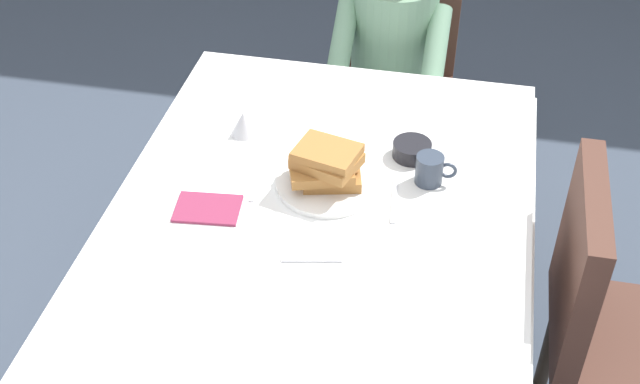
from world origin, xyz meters
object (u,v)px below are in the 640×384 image
(plate_breakfast, at_px, (326,183))
(breakfast_stack, at_px, (326,165))
(cup_coffee, at_px, (430,170))
(syrup_pitcher, at_px, (244,123))
(dining_table_main, at_px, (318,241))
(knife_right_of_plate, at_px, (394,199))
(diner_person, at_px, (392,50))
(chair_diner, at_px, (395,61))
(bowl_butter, at_px, (412,150))
(spoon_near_edge, at_px, (312,260))
(chair_right_side, at_px, (605,316))
(fork_left_of_plate, at_px, (257,180))

(plate_breakfast, relative_size, breakfast_stack, 1.32)
(cup_coffee, height_order, syrup_pitcher, cup_coffee)
(dining_table_main, bearing_deg, plate_breakfast, 91.39)
(plate_breakfast, height_order, knife_right_of_plate, plate_breakfast)
(plate_breakfast, bearing_deg, knife_right_of_plate, -6.01)
(plate_breakfast, bearing_deg, diner_person, 86.05)
(chair_diner, xyz_separation_m, knife_right_of_plate, (0.13, -1.06, 0.21))
(bowl_butter, distance_m, spoon_near_edge, 0.51)
(syrup_pitcher, bearing_deg, dining_table_main, -47.88)
(diner_person, bearing_deg, knife_right_of_plate, 98.10)
(diner_person, bearing_deg, plate_breakfast, 86.05)
(diner_person, bearing_deg, bowl_butter, 102.05)
(knife_right_of_plate, distance_m, spoon_near_edge, 0.32)
(chair_right_side, xyz_separation_m, fork_left_of_plate, (-0.96, 0.11, 0.21))
(cup_coffee, distance_m, knife_right_of_plate, 0.13)
(chair_diner, relative_size, fork_left_of_plate, 5.17)
(breakfast_stack, bearing_deg, cup_coffee, 15.96)
(diner_person, height_order, bowl_butter, diner_person)
(fork_left_of_plate, bearing_deg, cup_coffee, -84.17)
(chair_diner, height_order, spoon_near_edge, chair_diner)
(cup_coffee, bearing_deg, syrup_pitcher, 168.24)
(chair_right_side, bearing_deg, diner_person, -144.90)
(chair_right_side, relative_size, plate_breakfast, 3.32)
(fork_left_of_plate, distance_m, spoon_near_edge, 0.35)
(chair_right_side, distance_m, plate_breakfast, 0.81)
(plate_breakfast, relative_size, fork_left_of_plate, 1.56)
(fork_left_of_plate, bearing_deg, breakfast_stack, -90.97)
(chair_right_side, relative_size, fork_left_of_plate, 5.17)
(chair_right_side, relative_size, breakfast_stack, 4.38)
(cup_coffee, bearing_deg, plate_breakfast, -165.03)
(dining_table_main, relative_size, plate_breakfast, 5.44)
(breakfast_stack, relative_size, cup_coffee, 1.88)
(plate_breakfast, distance_m, cup_coffee, 0.28)
(diner_person, xyz_separation_m, chair_right_side, (0.71, -1.01, -0.14))
(plate_breakfast, height_order, spoon_near_edge, plate_breakfast)
(spoon_near_edge, bearing_deg, cup_coffee, 44.16)
(dining_table_main, bearing_deg, diner_person, 86.72)
(cup_coffee, relative_size, fork_left_of_plate, 0.63)
(fork_left_of_plate, xyz_separation_m, spoon_near_edge, (0.21, -0.27, 0.00))
(syrup_pitcher, xyz_separation_m, spoon_near_edge, (0.31, -0.48, -0.04))
(chair_diner, relative_size, cup_coffee, 8.23)
(breakfast_stack, xyz_separation_m, spoon_near_edge, (0.02, -0.29, -0.07))
(bowl_butter, relative_size, syrup_pitcher, 1.38)
(bowl_butter, height_order, knife_right_of_plate, bowl_butter)
(chair_diner, relative_size, breakfast_stack, 4.38)
(knife_right_of_plate, relative_size, spoon_near_edge, 1.33)
(cup_coffee, height_order, bowl_butter, cup_coffee)
(dining_table_main, relative_size, diner_person, 1.36)
(cup_coffee, distance_m, spoon_near_edge, 0.45)
(diner_person, relative_size, cup_coffee, 9.91)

